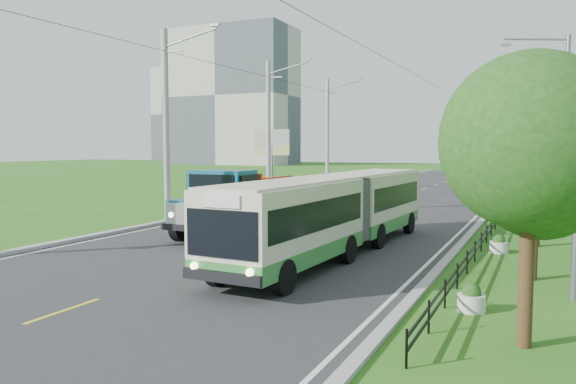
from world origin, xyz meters
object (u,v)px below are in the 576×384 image
Objects in this scene: pole_far at (328,133)px; planter_near at (499,245)px; pole_near at (167,123)px; tree_third at (541,143)px; tree_fifth at (543,146)px; streetlight_mid at (562,124)px; tree_front at (534,152)px; tree_back at (544,150)px; dump_truck at (233,198)px; planter_front at (471,299)px; billboard_left at (272,147)px; streetlight_near at (574,102)px; bus at (335,208)px; tree_second at (538,157)px; streetlight_far at (557,131)px; pole_mid at (269,129)px; planter_mid at (512,219)px; planter_far at (519,204)px; tree_fourth at (542,152)px.

pole_far reaches higher than planter_near.
pole_near is 18.17m from tree_third.
streetlight_mid is at bearing -82.71° from tree_fifth.
tree_front is 30.00m from tree_back.
dump_truck is at bearing 141.86° from tree_front.
planter_front is 0.13× the size of billboard_left.
streetlight_near is at bearing -25.46° from pole_near.
streetlight_near is (18.90, -9.00, -0.19)m from pole_near.
tree_second is at bearing -6.76° from bus.
billboard_left is (-1.24, 15.00, -1.23)m from pole_near.
tree_fifth is 0.64× the size of streetlight_far.
tree_third is at bearing -90.00° from tree_back.
dump_truck is at bearing -178.16° from planter_near.
tree_back is at bearing -20.74° from pole_far.
pole_mid is 18.88m from planter_mid.
planter_far is 0.10× the size of dump_truck.
streetlight_near is at bearing -21.01° from bus.
billboard_left is (-18.10, 26.00, 3.58)m from planter_front.
tree_fourth reaches higher than planter_front.
pole_far is 38.03m from streetlight_near.
planter_front is at bearing -92.56° from tree_back.
tree_second is 5.40m from planter_front.
tree_front is at bearing -91.41° from streetlight_far.
tree_front reaches higher than dump_truck.
pole_far is at bearing 82.17° from billboard_left.
pole_mid reaches higher than planter_mid.
planter_front is (-1.26, -16.14, -3.30)m from tree_fourth.
pole_far is 1.85× the size of tree_fourth.
tree_back reaches higher than billboard_left.
tree_second is 6.02m from tree_third.
pole_mid reaches higher than streetlight_far.
tree_third is (0.00, 6.00, 0.47)m from tree_second.
tree_second is 7.91× the size of planter_front.
streetlight_near is at bearing -24.61° from dump_truck.
pole_far reaches higher than bus.
streetlight_near is (18.90, -33.00, -0.19)m from pole_far.
streetlight_far is (0.79, 13.86, 1.32)m from tree_fourth.
streetlight_mid is 16.78m from planter_front.
pole_far is at bearing 114.14° from bus.
tree_back is (18.12, 5.14, -1.44)m from pole_mid.
tree_front is at bearing -82.74° from planter_near.
tree_back reaches higher than planter_mid.
tree_front is 12.00m from tree_third.
tree_third reaches higher than billboard_left.
pole_near is at bearing -136.59° from tree_back.
planter_near is 1.00× the size of planter_far.
tree_fifth is at bearing -90.00° from tree_back.
bus is at bearing -143.34° from tree_third.
pole_mid is at bearing 133.85° from tree_second.
pole_mid is 1.00× the size of pole_far.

